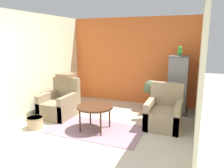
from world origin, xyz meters
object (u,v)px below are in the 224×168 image
parrot (180,51)px  wicker_basket (35,122)px  coffee_table (95,108)px  potted_plant (151,90)px  birdcage (178,86)px  armchair_left (60,105)px  armchair_right (164,114)px

parrot → wicker_basket: parrot is taller
coffee_table → potted_plant: bearing=65.1°
potted_plant → wicker_basket: size_ratio=2.38×
birdcage → parrot: bearing=90.0°
coffee_table → parrot: 2.59m
birdcage → coffee_table: bearing=-129.8°
birdcage → wicker_basket: birdcage is taller
potted_plant → wicker_basket: bearing=-133.9°
armchair_left → parrot: 3.28m
armchair_left → armchair_right: same height
armchair_right → armchair_left: bearing=-173.6°
armchair_left → wicker_basket: armchair_left is taller
armchair_left → parrot: (2.70, 1.33, 1.31)m
coffee_table → armchair_left: size_ratio=0.81×
coffee_table → wicker_basket: (-1.26, -0.39, -0.36)m
wicker_basket → potted_plant: bearing=46.1°
armchair_right → potted_plant: armchair_right is taller
potted_plant → armchair_right: bearing=-63.2°
coffee_table → potted_plant: potted_plant is taller
armchair_left → armchair_right: size_ratio=1.00×
coffee_table → birdcage: 2.35m
coffee_table → armchair_left: bearing=158.8°
coffee_table → armchair_right: 1.54m
armchair_right → potted_plant: 1.16m
coffee_table → potted_plant: (0.82, 1.76, 0.06)m
armchair_right → wicker_basket: 2.83m
potted_plant → wicker_basket: potted_plant is taller
parrot → wicker_basket: (-2.76, -2.19, -1.46)m
birdcage → potted_plant: birdcage is taller
coffee_table → parrot: bearing=50.2°
potted_plant → wicker_basket: (-2.07, -2.15, -0.42)m
armchair_right → birdcage: 1.15m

